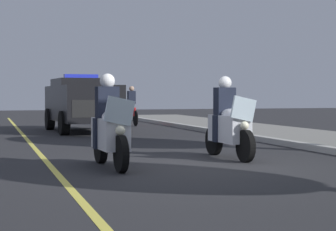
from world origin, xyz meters
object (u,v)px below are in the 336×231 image
at_px(police_motorcycle_lead_right, 229,125).
at_px(cyclist_background, 132,106).
at_px(police_motorcycle_lead_left, 110,129).
at_px(police_suv, 82,102).

xyz_separation_m(police_motorcycle_lead_right, cyclist_background, (-13.12, 1.11, 0.14)).
height_order(police_motorcycle_lead_left, police_suv, police_suv).
relative_size(police_motorcycle_lead_right, cyclist_background, 1.22).
bearing_deg(cyclist_background, police_suv, -37.26).
bearing_deg(police_motorcycle_lead_right, police_motorcycle_lead_left, -73.86).
bearing_deg(police_motorcycle_lead_right, cyclist_background, 175.19).
height_order(police_suv, cyclist_background, police_suv).
distance_m(police_motorcycle_lead_right, police_suv, 9.72).
distance_m(police_motorcycle_lead_left, police_suv, 10.42).
relative_size(police_motorcycle_lead_left, police_motorcycle_lead_right, 1.00).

